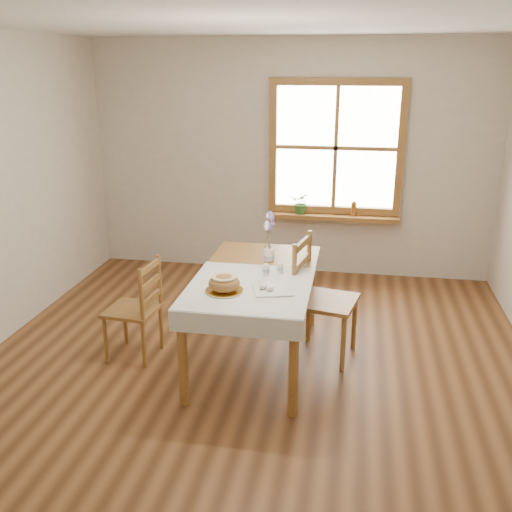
{
  "coord_description": "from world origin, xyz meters",
  "views": [
    {
      "loc": [
        0.73,
        -3.84,
        2.33
      ],
      "look_at": [
        0.0,
        0.3,
        0.9
      ],
      "focal_mm": 40.0,
      "sensor_mm": 36.0,
      "label": 1
    }
  ],
  "objects_px": {
    "dining_table": "(256,284)",
    "chair_right": "(326,299)",
    "chair_left": "(132,308)",
    "bread_plate": "(224,291)",
    "flower_vase": "(269,255)"
  },
  "relations": [
    {
      "from": "flower_vase",
      "to": "bread_plate",
      "type": "bearing_deg",
      "value": -105.8
    },
    {
      "from": "dining_table",
      "to": "chair_right",
      "type": "relative_size",
      "value": 1.59
    },
    {
      "from": "bread_plate",
      "to": "chair_right",
      "type": "bearing_deg",
      "value": 39.72
    },
    {
      "from": "chair_left",
      "to": "bread_plate",
      "type": "xyz_separation_m",
      "value": [
        0.85,
        -0.32,
        0.34
      ]
    },
    {
      "from": "chair_left",
      "to": "chair_right",
      "type": "xyz_separation_m",
      "value": [
        1.56,
        0.27,
        0.08
      ]
    },
    {
      "from": "dining_table",
      "to": "bread_plate",
      "type": "bearing_deg",
      "value": -110.42
    },
    {
      "from": "bread_plate",
      "to": "flower_vase",
      "type": "distance_m",
      "value": 0.78
    },
    {
      "from": "dining_table",
      "to": "flower_vase",
      "type": "height_order",
      "value": "flower_vase"
    },
    {
      "from": "chair_right",
      "to": "bread_plate",
      "type": "xyz_separation_m",
      "value": [
        -0.71,
        -0.59,
        0.26
      ]
    },
    {
      "from": "chair_right",
      "to": "bread_plate",
      "type": "distance_m",
      "value": 0.96
    },
    {
      "from": "chair_left",
      "to": "bread_plate",
      "type": "distance_m",
      "value": 0.97
    },
    {
      "from": "dining_table",
      "to": "chair_left",
      "type": "relative_size",
      "value": 1.89
    },
    {
      "from": "dining_table",
      "to": "chair_right",
      "type": "distance_m",
      "value": 0.6
    },
    {
      "from": "chair_right",
      "to": "flower_vase",
      "type": "height_order",
      "value": "chair_right"
    },
    {
      "from": "dining_table",
      "to": "chair_left",
      "type": "height_order",
      "value": "chair_left"
    }
  ]
}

